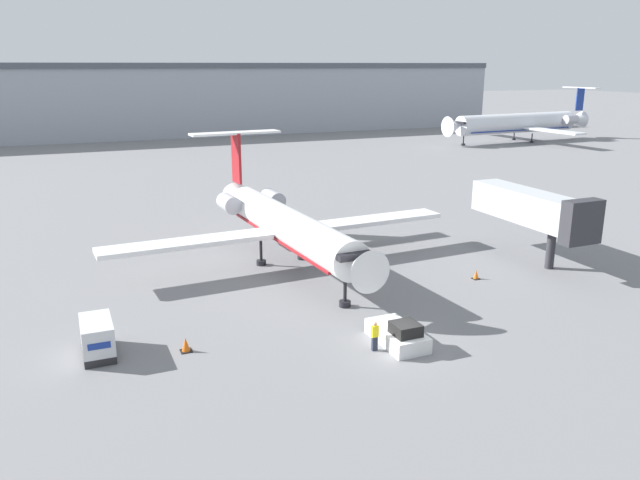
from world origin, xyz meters
TOP-DOWN VIEW (x-y plane):
  - ground_plane at (0.00, 0.00)m, footprint 600.00×600.00m
  - terminal_building at (0.00, 120.00)m, footprint 180.00×16.80m
  - airplane_main at (-0.74, 17.61)m, footprint 29.54×26.53m
  - pushback_tug at (0.21, 0.75)m, footprint 2.16×4.32m
  - luggage_cart at (-16.19, 6.10)m, footprint 1.70×3.38m
  - worker_near_tug at (-1.49, 0.46)m, footprint 0.40×0.25m
  - traffic_cone_left at (-11.54, 4.58)m, footprint 0.66×0.66m
  - traffic_cone_right at (11.54, 8.47)m, footprint 0.56×0.56m
  - airplane_parked_far_left at (74.17, 78.24)m, footprint 37.77×31.62m
  - jet_bridge at (18.60, 10.73)m, footprint 3.20×12.37m

SIDE VIEW (x-z plane):
  - ground_plane at x=0.00m, z-range 0.00..0.00m
  - traffic_cone_right at x=11.54m, z-range -0.02..0.70m
  - traffic_cone_left at x=-11.54m, z-range -0.02..0.82m
  - pushback_tug at x=0.21m, z-range -0.23..1.40m
  - worker_near_tug at x=-1.49m, z-range 0.05..1.82m
  - luggage_cart at x=-16.19m, z-range 0.00..2.07m
  - airplane_main at x=-0.74m, z-range -1.40..8.36m
  - airplane_parked_far_left at x=74.17m, z-range -1.59..9.50m
  - jet_bridge at x=18.60m, z-range 1.35..7.54m
  - terminal_building at x=0.00m, z-range 0.03..16.32m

